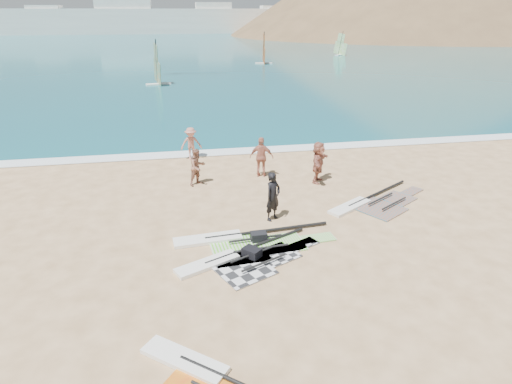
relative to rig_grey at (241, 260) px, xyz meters
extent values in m
plane|color=#D5AE7D|center=(2.56, -0.71, -0.05)|extent=(300.00, 300.00, 0.00)
cube|color=#0C4257|center=(2.56, 131.29, -0.05)|extent=(300.00, 240.00, 0.06)
cube|color=white|center=(2.56, 11.59, -0.05)|extent=(300.00, 1.20, 0.04)
cube|color=white|center=(-17.44, 149.29, 3.98)|extent=(160.00, 8.00, 8.00)
cube|color=white|center=(-42.44, 149.29, 4.48)|extent=(10.00, 7.00, 9.00)
cube|color=white|center=(-17.44, 149.29, 5.98)|extent=(18.00, 7.00, 12.00)
cube|color=white|center=(12.56, 149.29, 4.98)|extent=(12.00, 7.00, 10.00)
cube|color=white|center=(37.56, 149.29, 4.48)|extent=(16.00, 7.00, 9.00)
cube|color=white|center=(57.56, 149.29, 5.48)|extent=(10.00, 7.00, 11.00)
cone|color=brown|center=(87.56, 129.29, -0.05)|extent=(143.00, 143.00, 45.00)
cone|color=brown|center=(122.56, 139.29, -0.05)|extent=(70.00, 70.00, 28.00)
cube|color=#27272A|center=(-0.02, -0.42, -0.03)|extent=(2.20, 2.28, 0.04)
cube|color=#27272A|center=(1.26, 0.18, -0.03)|extent=(1.61, 1.57, 0.04)
cube|color=#27272A|center=(2.31, 0.68, -0.03)|extent=(1.19, 0.93, 0.04)
cylinder|color=black|center=(0.68, 0.79, 0.05)|extent=(3.72, 1.83, 0.10)
cylinder|color=black|center=(0.41, 0.12, 0.11)|extent=(1.55, 0.78, 0.07)
cylinder|color=black|center=(0.68, -0.44, 0.11)|extent=(1.55, 0.78, 0.07)
cube|color=white|center=(-1.08, -0.04, 0.01)|extent=(2.17, 1.43, 0.12)
cube|color=#57D319|center=(0.04, 0.74, -0.03)|extent=(1.97, 2.16, 0.04)
cube|color=#57D319|center=(1.63, 0.88, -0.03)|extent=(1.51, 1.42, 0.04)
cube|color=#57D319|center=(2.93, 1.00, -0.03)|extent=(1.25, 0.71, 0.04)
cylinder|color=black|center=(1.25, 1.76, 0.05)|extent=(4.60, 0.52, 0.11)
cylinder|color=black|center=(0.71, 1.15, 0.11)|extent=(1.90, 0.25, 0.08)
cylinder|color=black|center=(0.77, 0.46, 0.11)|extent=(1.90, 0.25, 0.08)
cube|color=white|center=(-0.94, 1.56, 0.01)|extent=(2.45, 0.86, 0.12)
cube|color=#E74E17|center=(6.15, 2.96, -0.03)|extent=(2.37, 2.43, 0.04)
cube|color=#E74E17|center=(7.40, 3.74, -0.03)|extent=(1.72, 1.69, 0.04)
cube|color=#E74E17|center=(8.41, 4.37, -0.03)|extent=(1.22, 1.05, 0.04)
cylinder|color=black|center=(6.73, 4.29, 0.05)|extent=(3.63, 2.31, 0.10)
cylinder|color=black|center=(6.53, 3.58, 0.11)|extent=(1.52, 0.98, 0.07)
cylinder|color=black|center=(6.87, 3.03, 0.11)|extent=(1.52, 0.98, 0.07)
cube|color=white|center=(5.02, 3.23, 0.01)|extent=(2.18, 1.67, 0.12)
cube|color=white|center=(-1.91, -4.02, 0.01)|extent=(2.05, 1.81, 0.12)
cube|color=black|center=(0.82, 1.20, 0.13)|extent=(0.56, 0.42, 0.35)
cube|color=black|center=(0.40, 0.18, 0.12)|extent=(0.69, 0.70, 0.34)
imported|color=black|center=(1.68, 2.82, 0.92)|extent=(0.84, 0.79, 1.93)
imported|color=#94634E|center=(-0.97, 6.99, 0.81)|extent=(1.06, 1.01, 1.73)
imported|color=#B27062|center=(-1.11, 10.79, 0.83)|extent=(1.19, 0.75, 1.76)
imported|color=#B86F59|center=(2.14, 7.52, 0.93)|extent=(1.24, 0.78, 1.96)
imported|color=#A6624F|center=(4.61, 6.31, 0.93)|extent=(1.42, 1.87, 1.97)
cube|color=white|center=(-3.63, 36.79, 0.06)|extent=(2.74, 1.41, 0.15)
cube|color=orange|center=(-3.63, 36.79, 1.34)|extent=(0.87, 3.14, 2.87)
cube|color=orange|center=(-3.63, 36.79, 3.32)|extent=(0.52, 1.77, 1.99)
cylinder|color=black|center=(-3.63, 36.79, 2.44)|extent=(0.34, 0.91, 4.56)
cube|color=white|center=(11.56, 54.32, 0.06)|extent=(2.62, 0.97, 0.15)
cube|color=#B92105|center=(11.56, 54.32, 1.31)|extent=(0.33, 3.13, 2.79)
cube|color=#B92105|center=(11.56, 54.32, 3.23)|extent=(0.21, 1.77, 1.94)
cylinder|color=black|center=(11.56, 54.32, 2.37)|extent=(0.18, 0.89, 4.43)
cube|color=white|center=(27.59, 64.66, 0.05)|extent=(2.25, 1.92, 0.13)
cube|color=#74B927|center=(27.59, 64.66, 1.17)|extent=(1.74, 2.30, 2.52)
cube|color=#74B927|center=(27.59, 64.66, 2.90)|extent=(1.00, 1.31, 1.75)
cylinder|color=black|center=(27.59, 64.66, 2.13)|extent=(0.55, 0.69, 3.99)
camera|label=1|loc=(-1.63, -11.76, 7.47)|focal=30.00mm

